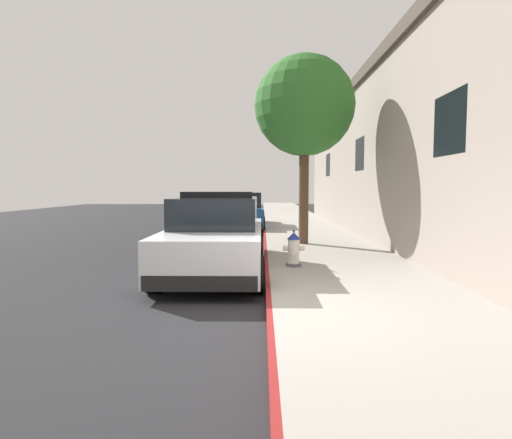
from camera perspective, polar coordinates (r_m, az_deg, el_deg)
ground_plane at (r=16.24m, az=-14.54°, el=-2.45°), size 29.06×60.00×0.20m
sidewalk_pavement at (r=15.74m, az=7.03°, el=-1.92°), size 3.14×60.00×0.14m
curb_painted_edge at (r=15.64m, az=1.16°, el=-1.92°), size 0.08×60.00×0.14m
storefront_building at (r=15.68m, az=23.41°, el=7.76°), size 5.63×24.69×5.60m
police_cruiser at (r=8.86m, az=-5.32°, el=-2.35°), size 1.94×4.84×1.68m
parked_car_silver_ahead at (r=18.35m, az=-1.86°, el=1.08°), size 1.94×4.84×1.56m
fire_hydrant at (r=8.85m, az=5.07°, el=-3.99°), size 0.44×0.40×0.76m
street_tree at (r=12.57m, az=6.51°, el=14.79°), size 2.84×2.84×5.37m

